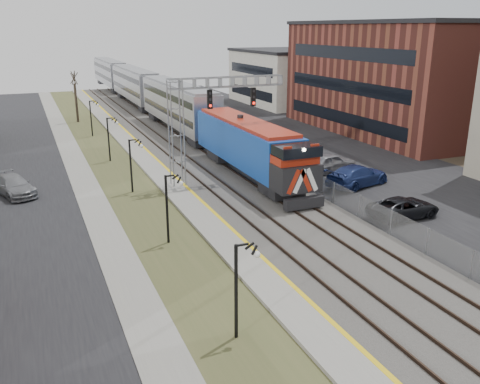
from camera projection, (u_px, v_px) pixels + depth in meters
street_west at (22, 179)px, 40.79m from camera, size 7.00×120.00×0.04m
sidewalk at (80, 173)px, 42.45m from camera, size 2.00×120.00×0.08m
grass_median at (116, 169)px, 43.56m from camera, size 4.00×120.00×0.06m
platform at (150, 165)px, 44.65m from camera, size 2.00×120.00×0.24m
ballast_bed at (204, 159)px, 46.50m from camera, size 8.00×120.00×0.20m
parking_lot at (317, 149)px, 50.97m from camera, size 16.00×120.00×0.04m
platform_edge at (160, 162)px, 44.93m from camera, size 0.24×120.00×0.01m
track_near at (183, 160)px, 45.71m from camera, size 1.58×120.00×0.15m
track_far at (220, 156)px, 47.00m from camera, size 1.58×120.00×0.15m
train at (147, 92)px, 71.40m from camera, size 3.00×85.85×5.33m
signal_gantry at (198, 113)px, 37.64m from camera, size 9.00×1.07×8.15m
lampposts at (166, 208)px, 28.31m from camera, size 0.14×62.14×4.00m
fence at (246, 148)px, 47.84m from camera, size 0.04×120.00×1.60m
buildings_east at (461, 83)px, 50.86m from camera, size 16.00×76.00×15.00m
bare_trees at (2, 138)px, 42.96m from camera, size 12.30×42.30×5.95m
car_lot_c at (404, 208)px, 32.27m from camera, size 4.94×2.50×1.34m
car_lot_d at (357, 176)px, 38.73m from camera, size 6.06×3.80×1.64m
car_lot_e at (331, 163)px, 42.64m from camera, size 4.91×2.57×1.59m
car_street_b at (14, 186)px, 36.67m from camera, size 3.53×5.22×1.41m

